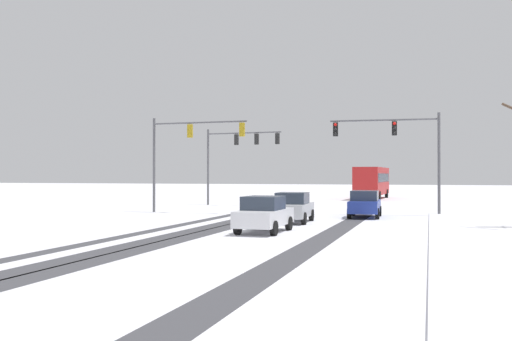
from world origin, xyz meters
TOP-DOWN VIEW (x-y plane):
  - wheel_track_left_lane at (-1.57, 17.66)m, footprint 1.03×38.84m
  - wheel_track_right_lane at (-3.32, 17.66)m, footprint 0.76×38.84m
  - wheel_track_center at (4.77, 17.66)m, footprint 1.12×38.84m
  - wheel_track_oncoming at (-0.63, 17.66)m, footprint 1.07×38.84m
  - sidewalk_kerb_right at (10.82, 15.89)m, footprint 4.00×38.84m
  - traffic_signal_near_left at (-7.01, 31.27)m, footprint 6.92×0.47m
  - traffic_signal_near_right at (7.02, 33.13)m, footprint 6.90×0.79m
  - traffic_signal_far_left at (-6.73, 41.12)m, footprint 6.74×0.71m
  - car_blue_lead at (5.10, 30.46)m, footprint 1.94×4.16m
  - car_silver_second at (1.79, 25.67)m, footprint 1.98×4.18m
  - car_white_third at (1.79, 20.10)m, footprint 1.87×4.12m
  - bus_oncoming at (2.89, 58.14)m, footprint 2.94×11.08m

SIDE VIEW (x-z plane):
  - wheel_track_left_lane at x=-1.57m, z-range 0.00..0.01m
  - wheel_track_right_lane at x=-3.32m, z-range 0.00..0.01m
  - wheel_track_center at x=4.77m, z-range 0.00..0.01m
  - wheel_track_oncoming at x=-0.63m, z-range 0.00..0.01m
  - sidewalk_kerb_right at x=10.82m, z-range 0.00..0.12m
  - car_blue_lead at x=5.10m, z-range 0.01..1.63m
  - car_silver_second at x=1.79m, z-range 0.01..1.63m
  - car_white_third at x=1.79m, z-range 0.01..1.63m
  - bus_oncoming at x=2.89m, z-range 0.30..3.68m
  - traffic_signal_near_right at x=7.02m, z-range 1.43..7.93m
  - traffic_signal_near_left at x=-7.01m, z-range 1.43..7.93m
  - traffic_signal_far_left at x=-6.73m, z-range 1.56..8.06m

